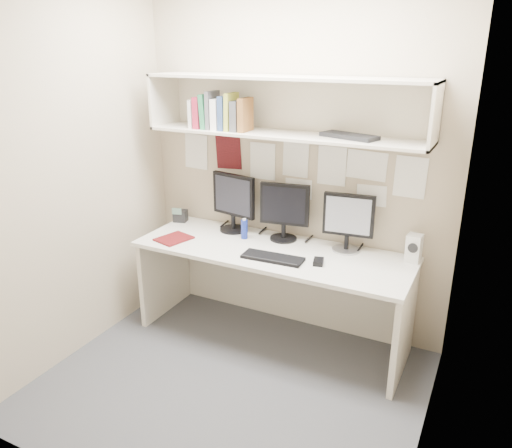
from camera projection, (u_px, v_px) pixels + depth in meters
The scene contains 19 objects.
floor at pixel (230, 385), 3.29m from camera, with size 2.40×2.00×0.01m, color #424247.
wall_back at pixel (293, 162), 3.69m from camera, with size 2.40×0.02×2.60m, color tan.
wall_front at pixel (102, 259), 2.01m from camera, with size 2.40×0.02×2.60m, color tan.
wall_left at pixel (71, 173), 3.36m from camera, with size 0.02×2.00×2.60m, color tan.
wall_right at pixel (447, 228), 2.34m from camera, with size 0.02×2.00×2.60m, color tan.
desk at pixel (272, 294), 3.71m from camera, with size 2.00×0.70×0.73m.
overhead_hutch at pixel (287, 106), 3.43m from camera, with size 2.00×0.38×0.40m.
pinned_papers at pixel (293, 168), 3.70m from camera, with size 1.92×0.01×0.48m, color white, non-canonical shape.
monitor_left at pixel (234, 200), 3.87m from camera, with size 0.39×0.21×0.45m.
monitor_center at pixel (284, 209), 3.70m from camera, with size 0.37×0.20×0.43m.
monitor_right at pixel (348, 220), 3.49m from camera, with size 0.36×0.20×0.42m.
keyboard at pixel (273, 258), 3.41m from camera, with size 0.43×0.15×0.02m, color black.
mouse at pixel (318, 262), 3.34m from camera, with size 0.06×0.10×0.03m, color black.
speaker at pixel (414, 248), 3.35m from camera, with size 0.10×0.11×0.19m.
blue_bottle at pixel (244, 229), 3.76m from camera, with size 0.05×0.05×0.16m.
maroon_notebook at pixel (174, 239), 3.76m from camera, with size 0.20×0.25×0.01m, color #590F11.
desk_phone at pixel (180, 216), 4.14m from camera, with size 0.13×0.12×0.13m.
book_stack at pixel (221, 113), 3.56m from camera, with size 0.45×0.17×0.27m.
hutch_tray at pixel (349, 136), 3.25m from camera, with size 0.38×0.15×0.03m, color black.
Camera 1 is at (1.38, -2.37, 2.11)m, focal length 35.00 mm.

